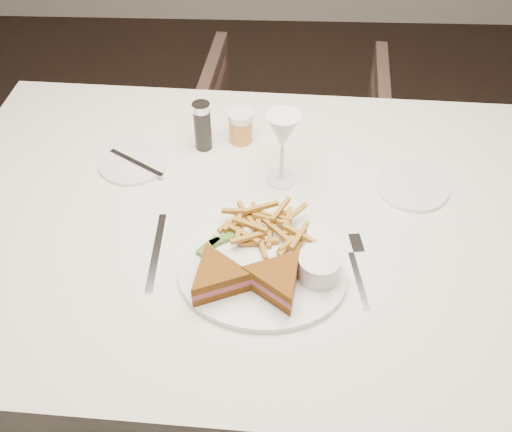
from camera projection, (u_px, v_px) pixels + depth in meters
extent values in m
plane|color=black|center=(354.00, 425.00, 1.66)|extent=(5.00, 5.00, 0.00)
cube|color=white|center=(257.00, 318.00, 1.47)|extent=(1.44, 1.00, 0.75)
imported|color=#4A352D|center=(291.00, 141.00, 2.07)|extent=(0.69, 0.65, 0.66)
ellipsoid|color=white|center=(262.00, 276.00, 1.08)|extent=(0.33, 0.26, 0.01)
cube|color=silver|center=(156.00, 252.00, 1.13)|extent=(0.02, 0.21, 0.00)
cylinder|color=white|center=(134.00, 162.00, 1.32)|extent=(0.16, 0.16, 0.01)
cylinder|color=white|center=(412.00, 187.00, 1.26)|extent=(0.16, 0.16, 0.01)
cylinder|color=black|center=(203.00, 126.00, 1.33)|extent=(0.04, 0.04, 0.12)
cylinder|color=#C37D2E|center=(241.00, 127.00, 1.36)|extent=(0.06, 0.06, 0.08)
cube|color=#415F21|center=(222.00, 240.00, 1.13)|extent=(0.06, 0.04, 0.01)
cube|color=#415F21|center=(209.00, 246.00, 1.12)|extent=(0.05, 0.05, 0.01)
cylinder|color=white|center=(319.00, 267.00, 1.06)|extent=(0.08, 0.08, 0.05)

